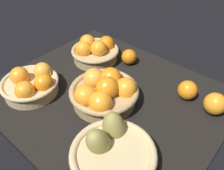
{
  "coord_description": "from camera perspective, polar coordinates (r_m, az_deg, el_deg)",
  "views": [
    {
      "loc": [
        -45.13,
        49.51,
        63.59
      ],
      "look_at": [
        -0.62,
        -2.07,
        7.0
      ],
      "focal_mm": 37.67,
      "sensor_mm": 36.0,
      "label": 1
    }
  ],
  "objects": [
    {
      "name": "market_tray",
      "position": [
        0.91,
        -1.14,
        -3.12
      ],
      "size": [
        84.0,
        72.0,
        3.0
      ],
      "primitive_type": "cube",
      "color": "black",
      "rests_on": "ground"
    },
    {
      "name": "basket_center",
      "position": [
        0.84,
        -1.94,
        -1.63
      ],
      "size": [
        25.15,
        25.15,
        12.25
      ],
      "color": "tan",
      "rests_on": "market_tray"
    },
    {
      "name": "basket_far_right",
      "position": [
        0.94,
        -19.01,
        0.27
      ],
      "size": [
        21.8,
        21.8,
        10.51
      ],
      "color": "tan",
      "rests_on": "market_tray"
    },
    {
      "name": "basket_near_right",
      "position": [
        1.08,
        -4.19,
        8.26
      ],
      "size": [
        21.43,
        21.43,
        10.78
      ],
      "color": "tan",
      "rests_on": "market_tray"
    },
    {
      "name": "basket_far_left_pears",
      "position": [
        0.69,
        -0.12,
        -15.84
      ],
      "size": [
        24.46,
        24.46,
        13.95
      ],
      "color": "tan",
      "rests_on": "market_tray"
    },
    {
      "name": "loose_orange_front_gap",
      "position": [
        1.06,
        4.15,
        6.83
      ],
      "size": [
        6.8,
        6.8,
        6.8
      ],
      "primitive_type": "sphere",
      "color": "orange",
      "rests_on": "market_tray"
    },
    {
      "name": "loose_orange_back_gap",
      "position": [
        0.91,
        17.85,
        -1.17
      ],
      "size": [
        7.23,
        7.23,
        7.23
      ],
      "primitive_type": "sphere",
      "color": "orange",
      "rests_on": "market_tray"
    },
    {
      "name": "loose_orange_side_gap",
      "position": [
        0.89,
        23.74,
        -4.18
      ],
      "size": [
        7.83,
        7.83,
        7.83
      ],
      "primitive_type": "sphere",
      "color": "orange",
      "rests_on": "market_tray"
    }
  ]
}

